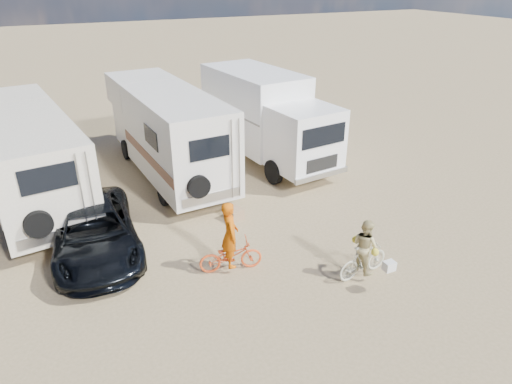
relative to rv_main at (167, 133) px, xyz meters
name	(u,v)px	position (x,y,z in m)	size (l,w,h in m)	color
ground	(258,271)	(0.32, -7.43, -1.68)	(140.00, 140.00, 0.00)	#A0885F
rv_main	(167,133)	(0.00, 0.00, 0.00)	(2.42, 8.16, 3.37)	white
rv_left	(29,159)	(-4.88, -0.26, -0.12)	(2.58, 8.51, 3.13)	white
box_truck	(268,119)	(4.16, -0.29, 0.12)	(2.51, 7.16, 3.60)	white
dark_suv	(94,231)	(-3.44, -4.60, -1.00)	(2.28, 4.93, 1.37)	black
bike_man	(231,256)	(-0.31, -7.04, -1.24)	(0.59, 1.69, 0.89)	#DF4A1A
bike_woman	(363,260)	(2.74, -8.76, -1.21)	(0.45, 1.59, 0.96)	#BBBA9D
rider_man	(230,240)	(-0.31, -7.04, -0.76)	(0.68, 0.44, 1.86)	#C45306
rider_woman	(364,252)	(2.74, -8.76, -0.94)	(0.72, 0.56, 1.49)	tan
bike_parked	(331,160)	(6.00, -2.35, -1.27)	(0.56, 1.59, 0.84)	#262926
cooler	(226,192)	(1.21, -2.94, -1.48)	(0.52, 0.37, 0.41)	#1D4989
crate	(234,214)	(0.86, -4.51, -1.49)	(0.47, 0.47, 0.38)	#8D6D4E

